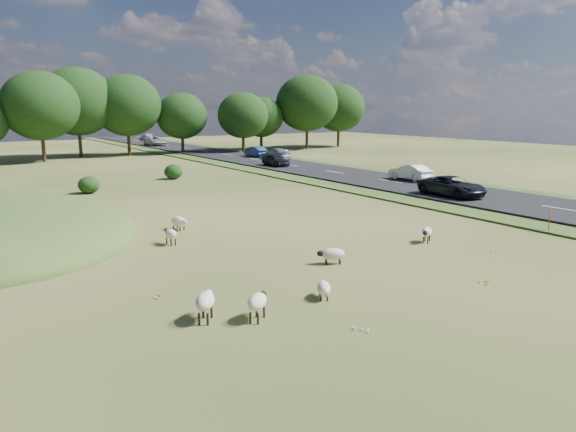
% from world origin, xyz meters
% --- Properties ---
extents(ground, '(160.00, 160.00, 0.00)m').
position_xyz_m(ground, '(0.00, 20.00, 0.00)').
color(ground, '#2E4A17').
rests_on(ground, ground).
extents(road, '(8.00, 150.00, 0.25)m').
position_xyz_m(road, '(20.00, 30.00, 0.12)').
color(road, black).
rests_on(road, ground).
extents(treeline, '(96.28, 14.66, 11.70)m').
position_xyz_m(treeline, '(-1.06, 55.44, 6.57)').
color(treeline, black).
rests_on(treeline, ground).
extents(shrubs, '(18.93, 6.99, 1.41)m').
position_xyz_m(shrubs, '(-3.61, 27.84, 0.69)').
color(shrubs, black).
rests_on(shrubs, ground).
extents(marker_post, '(0.06, 0.06, 1.20)m').
position_xyz_m(marker_post, '(14.10, -2.86, 0.60)').
color(marker_post, '#D8590C').
rests_on(marker_post, ground).
extents(sheep_0, '(0.79, 1.31, 0.73)m').
position_xyz_m(sheep_0, '(-2.35, 8.21, 0.46)').
color(sheep_0, beige).
rests_on(sheep_0, ground).
extents(sheep_1, '(0.86, 1.08, 0.62)m').
position_xyz_m(sheep_1, '(-2.22, -5.06, 0.39)').
color(sheep_1, beige).
rests_on(sheep_1, ground).
extents(sheep_2, '(1.08, 1.28, 0.93)m').
position_xyz_m(sheep_2, '(-6.55, -4.80, 0.65)').
color(sheep_2, beige).
rests_on(sheep_2, ground).
extents(sheep_3, '(1.05, 0.87, 0.76)m').
position_xyz_m(sheep_3, '(6.89, -1.03, 0.53)').
color(sheep_3, beige).
rests_on(sheep_3, ground).
extents(sheep_4, '(0.51, 1.08, 0.78)m').
position_xyz_m(sheep_4, '(-3.95, 5.22, 0.54)').
color(sheep_4, beige).
rests_on(sheep_4, ground).
extents(sheep_5, '(1.23, 0.93, 0.69)m').
position_xyz_m(sheep_5, '(0.64, -1.69, 0.44)').
color(sheep_5, beige).
rests_on(sheep_5, ground).
extents(sheep_6, '(1.15, 1.09, 0.87)m').
position_xyz_m(sheep_6, '(-5.15, -5.60, 0.61)').
color(sheep_6, beige).
rests_on(sheep_6, ground).
extents(car_0, '(1.46, 4.18, 1.38)m').
position_xyz_m(car_0, '(21.90, 15.54, 0.94)').
color(car_0, silver).
rests_on(car_0, road).
extents(car_1, '(1.60, 3.97, 1.35)m').
position_xyz_m(car_1, '(18.10, 32.19, 0.93)').
color(car_1, black).
rests_on(car_1, road).
extents(car_2, '(2.48, 5.39, 1.50)m').
position_xyz_m(car_2, '(18.10, 71.42, 1.00)').
color(car_2, '#B4B7BD').
rests_on(car_2, road).
extents(car_3, '(2.36, 5.11, 1.42)m').
position_xyz_m(car_3, '(18.10, 7.39, 0.96)').
color(car_3, black).
rests_on(car_3, road).
extents(car_4, '(1.39, 4.00, 1.32)m').
position_xyz_m(car_4, '(21.90, 43.55, 0.91)').
color(car_4, navy).
rests_on(car_4, road).
extents(car_5, '(1.72, 4.23, 1.23)m').
position_xyz_m(car_5, '(21.90, 87.52, 0.86)').
color(car_5, white).
rests_on(car_5, road).
extents(car_6, '(1.94, 4.78, 1.39)m').
position_xyz_m(car_6, '(21.90, 38.41, 0.94)').
color(car_6, '#96989D').
rests_on(car_6, road).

